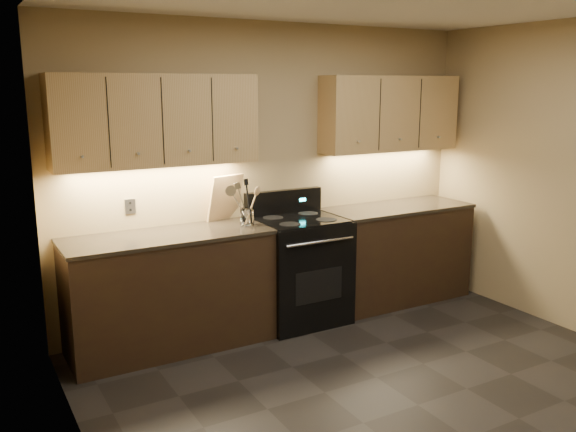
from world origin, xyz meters
name	(u,v)px	position (x,y,z in m)	size (l,w,h in m)	color
floor	(418,405)	(0.00, 0.00, 0.00)	(4.00, 4.00, 0.00)	black
wall_back	(273,173)	(0.00, 2.00, 1.30)	(4.00, 0.04, 2.60)	#A0895E
wall_left	(95,257)	(-2.00, 0.00, 1.30)	(0.04, 4.00, 2.60)	#A0895E
counter_left	(170,291)	(-1.10, 1.70, 0.47)	(1.62, 0.62, 0.93)	black
counter_right	(395,253)	(1.18, 1.70, 0.47)	(1.46, 0.62, 0.93)	black
stove	(299,268)	(0.08, 1.68, 0.48)	(0.76, 0.68, 1.14)	black
upper_cab_left	(156,120)	(-1.10, 1.85, 1.80)	(1.60, 0.30, 0.70)	tan
upper_cab_right	(390,114)	(1.18, 1.85, 1.80)	(1.44, 0.30, 0.70)	tan
outlet_plate	(130,206)	(-1.30, 1.99, 1.12)	(0.09, 0.01, 0.12)	#B2B5BA
utensil_crock	(247,217)	(-0.42, 1.68, 0.99)	(0.14, 0.14, 0.14)	white
cutting_board	(225,198)	(-0.50, 1.94, 1.13)	(0.32, 0.02, 0.41)	tan
wooden_spoon	(245,205)	(-0.44, 1.67, 1.10)	(0.06, 0.06, 0.32)	tan
black_turner	(251,201)	(-0.40, 1.66, 1.14)	(0.08, 0.08, 0.38)	black
steel_spatula	(248,201)	(-0.41, 1.68, 1.13)	(0.08, 0.08, 0.37)	silver
steel_skimmer	(250,203)	(-0.40, 1.67, 1.12)	(0.09, 0.09, 0.34)	silver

